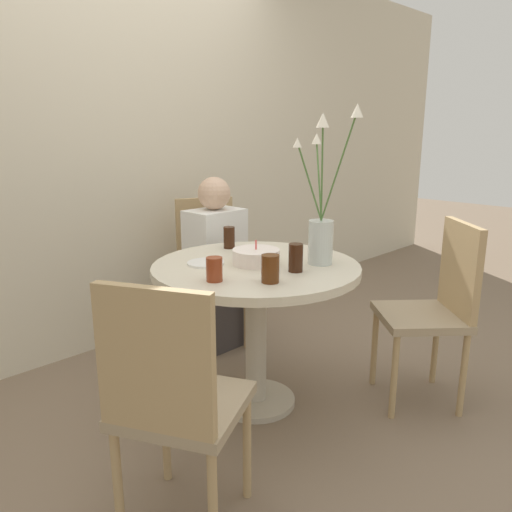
# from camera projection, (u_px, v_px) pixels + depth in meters

# --- Properties ---
(ground_plane) EXTENTS (16.00, 16.00, 0.00)m
(ground_plane) POSITION_uv_depth(u_px,v_px,m) (256.00, 402.00, 2.59)
(ground_plane) COLOR #7A6651
(wall_back) EXTENTS (8.00, 0.05, 2.60)m
(wall_back) POSITION_uv_depth(u_px,v_px,m) (116.00, 142.00, 3.10)
(wall_back) COLOR beige
(wall_back) RESTS_ON ground_plane
(dining_table) EXTENTS (1.00, 1.00, 0.74)m
(dining_table) POSITION_uv_depth(u_px,v_px,m) (256.00, 291.00, 2.44)
(dining_table) COLOR beige
(dining_table) RESTS_ON ground_plane
(chair_near_front) EXTENTS (0.53, 0.53, 0.94)m
(chair_near_front) POSITION_uv_depth(u_px,v_px,m) (209.00, 260.00, 3.28)
(chair_near_front) COLOR #9E896B
(chair_near_front) RESTS_ON ground_plane
(chair_far_back) EXTENTS (0.54, 0.54, 0.94)m
(chair_far_back) POSITION_uv_depth(u_px,v_px,m) (173.00, 396.00, 1.61)
(chair_far_back) COLOR #9E896B
(chair_far_back) RESTS_ON ground_plane
(chair_left_flank) EXTENTS (0.57, 0.57, 0.94)m
(chair_left_flank) POSITION_uv_depth(u_px,v_px,m) (437.00, 302.00, 2.50)
(chair_left_flank) COLOR #9E896B
(chair_left_flank) RESTS_ON ground_plane
(birthday_cake) EXTENTS (0.23, 0.23, 0.12)m
(birthday_cake) POSITION_uv_depth(u_px,v_px,m) (256.00, 257.00, 2.39)
(birthday_cake) COLOR white
(birthday_cake) RESTS_ON dining_table
(flower_vase) EXTENTS (0.26, 0.35, 0.74)m
(flower_vase) POSITION_uv_depth(u_px,v_px,m) (322.00, 223.00, 2.35)
(flower_vase) COLOR silver
(flower_vase) RESTS_ON dining_table
(side_plate) EXTENTS (0.18, 0.18, 0.01)m
(side_plate) POSITION_uv_depth(u_px,v_px,m) (206.00, 263.00, 2.40)
(side_plate) COLOR white
(side_plate) RESTS_ON dining_table
(drink_glass_0) EXTENTS (0.06, 0.06, 0.12)m
(drink_glass_0) POSITION_uv_depth(u_px,v_px,m) (229.00, 238.00, 2.71)
(drink_glass_0) COLOR #33190C
(drink_glass_0) RESTS_ON dining_table
(drink_glass_1) EXTENTS (0.07, 0.07, 0.10)m
(drink_glass_1) POSITION_uv_depth(u_px,v_px,m) (214.00, 269.00, 2.12)
(drink_glass_1) COLOR maroon
(drink_glass_1) RESTS_ON dining_table
(drink_glass_2) EXTENTS (0.08, 0.08, 0.12)m
(drink_glass_2) POSITION_uv_depth(u_px,v_px,m) (270.00, 269.00, 2.10)
(drink_glass_2) COLOR #51280F
(drink_glass_2) RESTS_ON dining_table
(drink_glass_3) EXTENTS (0.07, 0.07, 0.13)m
(drink_glass_3) POSITION_uv_depth(u_px,v_px,m) (296.00, 258.00, 2.26)
(drink_glass_3) COLOR #33190C
(drink_glass_3) RESTS_ON dining_table
(person_woman) EXTENTS (0.34, 0.24, 1.10)m
(person_woman) POSITION_uv_depth(u_px,v_px,m) (216.00, 270.00, 3.14)
(person_woman) COLOR #383333
(person_woman) RESTS_ON ground_plane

